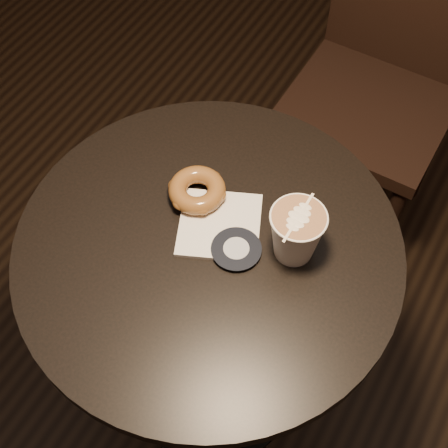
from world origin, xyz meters
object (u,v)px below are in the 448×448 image
Objects in this scene: chair at (391,53)px; pastry_bag at (220,225)px; cafe_table at (210,294)px; doughnut at (197,190)px; latte_cup at (296,234)px.

pastry_bag is (-0.06, -0.77, 0.16)m from chair.
cafe_table is 7.05× the size of doughnut.
doughnut is at bearing 132.13° from cafe_table.
chair reaches higher than cafe_table.
pastry_bag is (-0.00, 0.04, 0.20)m from cafe_table.
latte_cup reaches higher than pastry_bag.
chair is 7.28× the size of pastry_bag.
chair reaches higher than pastry_bag.
doughnut is 0.99× the size of latte_cup.
chair is 0.79m from pastry_bag.
cafe_table is at bearing -112.24° from pastry_bag.
latte_cup reaches higher than cafe_table.
cafe_table is at bearing -155.75° from latte_cup.
cafe_table is 0.82m from chair.
latte_cup reaches higher than doughnut.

